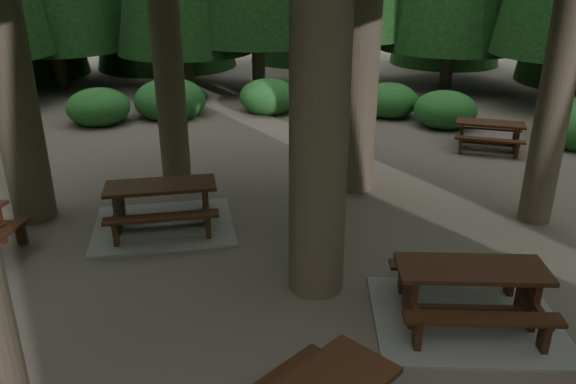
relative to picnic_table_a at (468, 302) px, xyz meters
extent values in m
plane|color=#4D443E|center=(-2.71, 1.02, -0.31)|extent=(80.00, 80.00, 0.00)
cube|color=gray|center=(0.00, 0.00, -0.28)|extent=(2.91, 2.55, 0.05)
cube|color=#382010|center=(0.00, 0.00, 0.53)|extent=(2.11, 1.13, 0.07)
cube|color=#382010|center=(0.12, 0.66, 0.19)|extent=(2.02, 0.64, 0.06)
cube|color=#382010|center=(-0.12, -0.66, 0.19)|extent=(2.02, 0.64, 0.06)
cube|color=#382010|center=(-0.79, 0.15, 0.09)|extent=(0.20, 0.62, 0.80)
cube|color=#382010|center=(-0.79, 0.15, 0.16)|extent=(0.38, 1.61, 0.07)
cube|color=#382010|center=(0.79, -0.15, 0.09)|extent=(0.20, 0.62, 0.80)
cube|color=#382010|center=(0.79, -0.15, 0.16)|extent=(0.38, 1.61, 0.07)
cube|color=#382010|center=(0.00, 0.00, -0.11)|extent=(1.66, 0.39, 0.09)
cube|color=gray|center=(-4.37, 3.69, -0.28)|extent=(2.68, 2.25, 0.05)
cube|color=#382010|center=(-4.37, 3.69, 0.53)|extent=(2.05, 0.88, 0.07)
cube|color=#382010|center=(-4.40, 4.36, 0.20)|extent=(2.03, 0.37, 0.06)
cube|color=#382010|center=(-4.34, 3.02, 0.20)|extent=(2.03, 0.37, 0.06)
cube|color=#382010|center=(-5.18, 3.65, 0.10)|extent=(0.12, 0.62, 0.81)
cube|color=#382010|center=(-5.18, 3.65, 0.16)|extent=(0.16, 1.63, 0.07)
cube|color=#382010|center=(-3.57, 3.73, 0.10)|extent=(0.12, 0.62, 0.81)
cube|color=#382010|center=(-3.57, 3.73, 0.16)|extent=(0.16, 1.63, 0.07)
cube|color=#382010|center=(-4.37, 3.69, -0.11)|extent=(1.69, 0.17, 0.09)
cube|color=#382010|center=(3.96, 7.31, 0.42)|extent=(1.86, 1.35, 0.06)
cube|color=#382010|center=(4.20, 7.84, 0.13)|extent=(1.68, 0.96, 0.05)
cube|color=#382010|center=(3.71, 6.79, 0.13)|extent=(1.68, 0.96, 0.05)
cube|color=#382010|center=(3.33, 7.61, 0.04)|extent=(0.30, 0.51, 0.70)
cube|color=#382010|center=(3.33, 7.61, 0.10)|extent=(0.67, 1.30, 0.06)
cube|color=#382010|center=(4.59, 7.02, 0.04)|extent=(0.30, 0.51, 0.70)
cube|color=#382010|center=(4.59, 7.02, 0.10)|extent=(0.67, 1.30, 0.06)
cube|color=#382010|center=(3.96, 7.31, -0.13)|extent=(1.34, 0.69, 0.08)
ellipsoid|color=#205E2A|center=(3.73, 9.71, 0.09)|extent=(1.90, 1.90, 1.17)
ellipsoid|color=#205E2A|center=(2.43, 11.18, 0.09)|extent=(1.84, 1.84, 1.13)
ellipsoid|color=#205E2A|center=(-1.41, 12.27, 0.09)|extent=(1.95, 1.95, 1.20)
ellipsoid|color=#205E2A|center=(-4.64, 12.22, 0.09)|extent=(2.31, 2.31, 1.42)
ellipsoid|color=#205E2A|center=(-6.80, 11.58, 0.09)|extent=(1.93, 1.93, 1.19)
camera|label=1|loc=(-3.41, -6.19, 4.37)|focal=35.00mm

